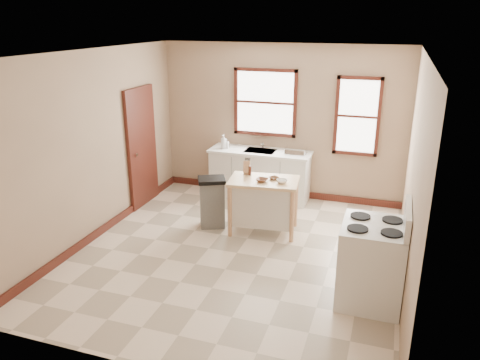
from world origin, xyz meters
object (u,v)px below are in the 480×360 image
(bowl_a, at_px, (262,180))
(gas_stove, at_px, (372,253))
(bowl_c, at_px, (282,181))
(soap_bottle_a, at_px, (224,142))
(trash_bin, at_px, (212,202))
(dish_rack, at_px, (296,151))
(kitchen_island, at_px, (263,206))
(soap_bottle_b, at_px, (226,143))
(bowl_b, at_px, (274,178))
(pepper_grinder, at_px, (250,171))
(knife_block, at_px, (247,168))

(bowl_a, distance_m, gas_stove, 2.21)
(bowl_a, xyz_separation_m, bowl_c, (0.30, 0.04, 0.00))
(soap_bottle_a, bearing_deg, trash_bin, -56.44)
(dish_rack, distance_m, trash_bin, 1.86)
(kitchen_island, bearing_deg, trash_bin, 178.31)
(bowl_c, bearing_deg, soap_bottle_a, 136.77)
(soap_bottle_b, relative_size, trash_bin, 0.22)
(soap_bottle_a, xyz_separation_m, dish_rack, (1.34, 0.07, -0.08))
(kitchen_island, height_order, bowl_b, bowl_b)
(pepper_grinder, distance_m, bowl_b, 0.42)
(trash_bin, bearing_deg, pepper_grinder, -4.99)
(soap_bottle_a, xyz_separation_m, soap_bottle_b, (0.04, 0.04, -0.04))
(soap_bottle_a, bearing_deg, soap_bottle_b, 61.29)
(kitchen_island, distance_m, bowl_b, 0.47)
(soap_bottle_b, bearing_deg, soap_bottle_a, -147.53)
(soap_bottle_a, bearing_deg, gas_stove, -22.71)
(dish_rack, distance_m, bowl_c, 1.43)
(kitchen_island, distance_m, gas_stove, 2.25)
(soap_bottle_a, height_order, kitchen_island, soap_bottle_a)
(dish_rack, xyz_separation_m, gas_stove, (1.52, -2.81, -0.34))
(trash_bin, bearing_deg, bowl_c, -25.15)
(gas_stove, bearing_deg, pepper_grinder, 141.46)
(knife_block, bearing_deg, kitchen_island, -42.75)
(soap_bottle_b, distance_m, bowl_c, 1.97)
(soap_bottle_a, bearing_deg, knife_block, -32.97)
(dish_rack, height_order, bowl_a, dish_rack)
(knife_block, distance_m, gas_stove, 2.66)
(knife_block, relative_size, bowl_c, 1.20)
(soap_bottle_a, height_order, bowl_a, soap_bottle_a)
(dish_rack, bearing_deg, pepper_grinder, -114.69)
(trash_bin, bearing_deg, kitchen_island, -21.19)
(kitchen_island, bearing_deg, bowl_b, 20.02)
(bowl_a, relative_size, bowl_b, 1.25)
(bowl_b, distance_m, trash_bin, 1.09)
(soap_bottle_a, relative_size, bowl_b, 1.75)
(soap_bottle_b, xyz_separation_m, bowl_b, (1.23, -1.26, -0.13))
(bowl_c, bearing_deg, dish_rack, 93.87)
(trash_bin, bearing_deg, gas_stove, -54.33)
(knife_block, relative_size, gas_stove, 0.16)
(bowl_b, bearing_deg, soap_bottle_b, 134.33)
(kitchen_island, height_order, pepper_grinder, pepper_grinder)
(knife_block, xyz_separation_m, gas_stove, (2.06, -1.64, -0.34))
(dish_rack, height_order, bowl_b, dish_rack)
(kitchen_island, xyz_separation_m, pepper_grinder, (-0.27, 0.15, 0.51))
(kitchen_island, bearing_deg, pepper_grinder, 145.07)
(pepper_grinder, distance_m, bowl_a, 0.36)
(knife_block, bearing_deg, bowl_a, -53.21)
(dish_rack, relative_size, trash_bin, 0.46)
(bowl_a, xyz_separation_m, trash_bin, (-0.83, 0.02, -0.47))
(bowl_b, bearing_deg, trash_bin, -171.69)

